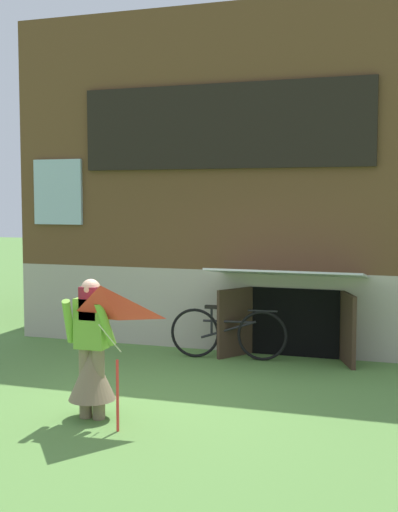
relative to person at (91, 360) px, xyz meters
name	(u,v)px	position (x,y,z in m)	size (l,w,h in m)	color
ground_plane	(152,404)	(0.43, 0.69, -0.65)	(60.00, 60.00, 0.00)	#56843D
log_house	(262,183)	(0.43, 6.31, 2.07)	(7.32, 6.36, 5.44)	#ADA393
person	(91,360)	(0.00, 0.00, 0.00)	(0.61, 0.52, 1.55)	#7F6B51
kite	(101,321)	(0.38, -0.51, 0.55)	(0.81, 0.86, 1.45)	red
bicycle_black	(228,333)	(0.65, 3.17, -0.26)	(1.78, 0.24, 0.81)	black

